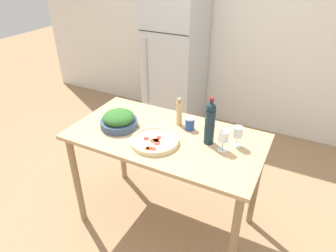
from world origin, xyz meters
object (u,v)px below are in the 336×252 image
at_px(homemade_pizza, 155,141).
at_px(salt_canister, 190,123).
at_px(wine_bottle, 210,122).
at_px(wine_glass_near, 224,137).
at_px(wine_glass_far, 238,133).
at_px(refrigerator, 176,59).
at_px(salad_bowl, 119,120).
at_px(pepper_mill, 179,112).

bearing_deg(homemade_pizza, salt_canister, 63.16).
bearing_deg(homemade_pizza, wine_bottle, 27.84).
bearing_deg(salt_canister, wine_glass_near, -26.30).
bearing_deg(wine_glass_far, homemade_pizza, -156.30).
relative_size(wine_glass_far, salt_canister, 1.51).
bearing_deg(refrigerator, wine_bottle, -56.98).
distance_m(salad_bowl, homemade_pizza, 0.37).
xyz_separation_m(wine_glass_far, pepper_mill, (-0.49, 0.09, 0.01)).
distance_m(pepper_mill, salt_canister, 0.13).
bearing_deg(wine_bottle, pepper_mill, 155.26).
bearing_deg(salad_bowl, wine_glass_near, 4.38).
height_order(refrigerator, pepper_mill, refrigerator).
distance_m(wine_glass_far, pepper_mill, 0.50).
bearing_deg(homemade_pizza, pepper_mill, 82.30).
relative_size(refrigerator, salt_canister, 17.93).
bearing_deg(homemade_pizza, wine_glass_near, 16.38).
xyz_separation_m(wine_glass_near, salt_canister, (-0.32, 0.16, -0.06)).
height_order(refrigerator, wine_bottle, refrigerator).
distance_m(pepper_mill, homemade_pizza, 0.34).
relative_size(wine_glass_near, salad_bowl, 0.53).
distance_m(wine_bottle, salad_bowl, 0.73).
bearing_deg(wine_bottle, salad_bowl, -171.23).
bearing_deg(wine_glass_near, salt_canister, 153.70).
height_order(wine_bottle, homemade_pizza, wine_bottle).
distance_m(homemade_pizza, salt_canister, 0.33).
bearing_deg(wine_glass_far, salad_bowl, -169.77).
height_order(salad_bowl, homemade_pizza, salad_bowl).
height_order(wine_glass_far, homemade_pizza, wine_glass_far).
relative_size(wine_glass_near, pepper_mill, 0.65).
distance_m(wine_glass_far, homemade_pizza, 0.59).
xyz_separation_m(refrigerator, wine_bottle, (1.04, -1.60, 0.17)).
bearing_deg(homemade_pizza, wine_glass_far, 23.70).
bearing_deg(refrigerator, pepper_mill, -63.22).
bearing_deg(salad_bowl, wine_glass_far, 10.23).
distance_m(refrigerator, wine_glass_near, 2.02).
distance_m(wine_glass_near, homemade_pizza, 0.49).
relative_size(wine_bottle, wine_glass_near, 2.32).
bearing_deg(refrigerator, salad_bowl, -79.03).
xyz_separation_m(wine_glass_near, pepper_mill, (-0.42, 0.19, 0.01)).
xyz_separation_m(wine_glass_far, salt_canister, (-0.39, 0.06, -0.06)).
relative_size(wine_bottle, salad_bowl, 1.22).
bearing_deg(wine_bottle, salt_canister, 150.58).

